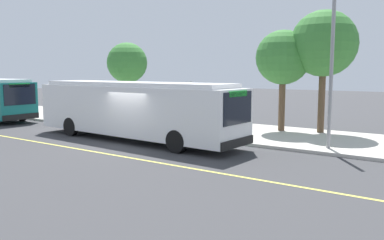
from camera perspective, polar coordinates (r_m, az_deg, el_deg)
The scene contains 12 objects.
ground_plane at distance 19.26m, azimuth -8.55°, elevation -3.51°, with size 120.00×120.00×0.00m, color #38383A.
sidewalk_curb at distance 23.88m, azimuth 1.43°, elevation -1.21°, with size 44.00×6.40×0.15m, color #B7B2A8.
lane_stripe_center at distance 17.76m, azimuth -13.47°, elevation -4.50°, with size 36.00×0.14×0.01m, color #E0D64C.
transit_bus_main at distance 20.31m, azimuth -8.33°, elevation 1.65°, with size 12.40×3.12×2.95m.
bus_shelter at distance 24.53m, azimuth -3.01°, elevation 3.33°, with size 2.90×1.60×2.48m.
waiting_bench at distance 24.51m, azimuth -2.00°, elevation 0.31°, with size 1.60×0.48×0.95m.
route_sign_post at distance 21.42m, azimuth -0.16°, elevation 2.91°, with size 0.44×0.08×2.80m.
pedestrian_commuter at distance 23.20m, azimuth -6.27°, elevation 1.10°, with size 0.24×0.40×1.69m.
street_tree_near_shelter at distance 29.46m, azimuth -9.28°, elevation 8.03°, with size 2.91×2.91×5.40m.
street_tree_upstreet at distance 22.75m, azimuth 18.36°, elevation 10.29°, with size 3.55×3.55×6.58m.
street_tree_downstreet at distance 22.87m, azimuth 12.92°, elevation 8.66°, with size 3.02×3.02×5.61m.
utility_pole at distance 18.14m, azimuth 19.32°, elevation 6.18°, with size 0.16×0.16×6.40m, color gray.
Camera 1 is at (13.11, -13.66, 3.49)m, focal length 37.22 mm.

